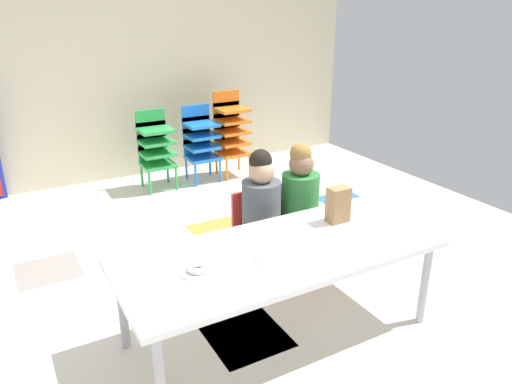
{
  "coord_description": "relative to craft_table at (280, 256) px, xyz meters",
  "views": [
    {
      "loc": [
        -1.08,
        -2.49,
        1.79
      ],
      "look_at": [
        0.17,
        -0.26,
        0.8
      ],
      "focal_mm": 34.04,
      "sensor_mm": 36.0,
      "label": 1
    }
  ],
  "objects": [
    {
      "name": "seated_child_near_camera",
      "position": [
        0.22,
        0.6,
        0.05
      ],
      "size": [
        0.33,
        0.33,
        0.92
      ],
      "color": "red",
      "rests_on": "ground_plane"
    },
    {
      "name": "kid_chair_green_stack",
      "position": [
        0.16,
        2.66,
        -0.05
      ],
      "size": [
        0.32,
        0.3,
        0.8
      ],
      "color": "green",
      "rests_on": "ground_plane"
    },
    {
      "name": "donut_powdered_on_plate",
      "position": [
        -0.49,
        -0.0,
        0.07
      ],
      "size": [
        0.11,
        0.11,
        0.03
      ],
      "primitive_type": "torus",
      "color": "white",
      "rests_on": "craft_table"
    },
    {
      "name": "back_wall",
      "position": [
        -0.18,
        3.21,
        0.86
      ],
      "size": [
        5.87,
        0.1,
        2.72
      ],
      "primitive_type": "cube",
      "color": "beige",
      "rests_on": "ground_plane"
    },
    {
      "name": "paper_bag_brown",
      "position": [
        0.49,
        0.14,
        0.15
      ],
      "size": [
        0.13,
        0.09,
        0.22
      ],
      "primitive_type": "cube",
      "color": "#9E754C",
      "rests_on": "craft_table"
    },
    {
      "name": "kid_chair_blue_stack",
      "position": [
        0.66,
        2.66,
        -0.05
      ],
      "size": [
        0.32,
        0.3,
        0.8
      ],
      "color": "blue",
      "rests_on": "ground_plane"
    },
    {
      "name": "paper_plate_near_edge",
      "position": [
        -0.49,
        -0.0,
        0.05
      ],
      "size": [
        0.18,
        0.18,
        0.01
      ],
      "primitive_type": "cylinder",
      "color": "white",
      "rests_on": "craft_table"
    },
    {
      "name": "paper_plate_center_table",
      "position": [
        -0.1,
        -0.06,
        0.05
      ],
      "size": [
        0.18,
        0.18,
        0.01
      ],
      "primitive_type": "cylinder",
      "color": "white",
      "rests_on": "craft_table"
    },
    {
      "name": "kid_chair_orange_stack",
      "position": [
        1.02,
        2.66,
        0.01
      ],
      "size": [
        0.32,
        0.3,
        0.92
      ],
      "color": "orange",
      "rests_on": "ground_plane"
    },
    {
      "name": "seated_child_middle_seat",
      "position": [
        0.53,
        0.6,
        0.05
      ],
      "size": [
        0.32,
        0.31,
        0.92
      ],
      "color": "red",
      "rests_on": "ground_plane"
    },
    {
      "name": "ground_plane",
      "position": [
        -0.18,
        0.51,
        -0.51
      ],
      "size": [
        5.87,
        5.39,
        0.02
      ],
      "color": "silver"
    },
    {
      "name": "craft_table",
      "position": [
        0.0,
        0.0,
        0.0
      ],
      "size": [
        1.77,
        0.75,
        0.55
      ],
      "color": "white",
      "rests_on": "ground_plane"
    }
  ]
}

